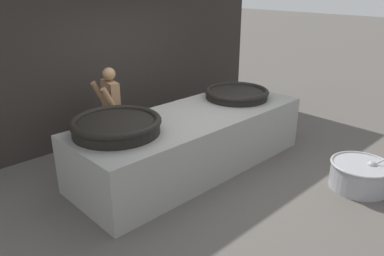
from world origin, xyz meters
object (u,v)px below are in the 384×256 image
giant_wok_far (237,93)px  prep_bowl_vegetables (360,174)px  giant_wok_near (116,125)px  cook (111,109)px

giant_wok_far → prep_bowl_vegetables: (0.10, -2.29, -0.76)m
giant_wok_far → prep_bowl_vegetables: size_ratio=1.18×
giant_wok_near → prep_bowl_vegetables: bearing=-43.0°
giant_wok_near → giant_wok_far: (2.46, -0.09, -0.03)m
giant_wok_near → cook: bearing=61.0°
giant_wok_far → cook: cook is taller
giant_wok_far → prep_bowl_vegetables: giant_wok_far is taller
cook → prep_bowl_vegetables: bearing=129.7°
giant_wok_near → giant_wok_far: bearing=-2.2°
giant_wok_far → cook: 2.20m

